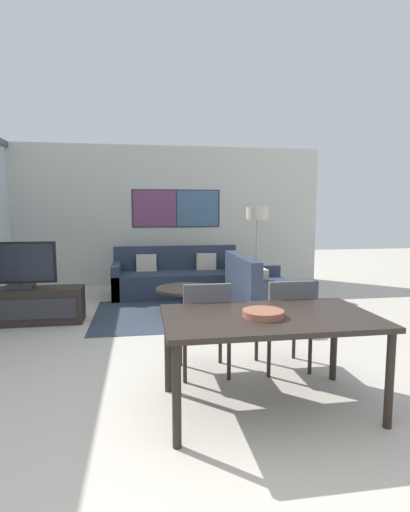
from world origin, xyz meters
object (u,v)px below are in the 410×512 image
television (19,266)px  coffee_table (186,294)px  sofa_main (177,279)px  sofa_side (261,294)px  dining_chair_centre (286,318)px  fruit_bowl (263,313)px  floor_lamp (257,219)px  dining_chair_left (205,322)px  dining_table (269,324)px  tv_console (21,306)px

television → coffee_table: 2.31m
sofa_main → sofa_side: size_ratio=1.43×
sofa_side → dining_chair_centre: dining_chair_centre is taller
fruit_bowl → floor_lamp: bearing=74.2°
coffee_table → floor_lamp: floor_lamp is taller
sofa_side → dining_chair_left: (-1.19, -2.14, 0.24)m
sofa_main → coffee_table: 1.38m
sofa_main → floor_lamp: 1.81m
television → coffee_table: (2.25, 0.18, -0.50)m
dining_table → dining_chair_left: size_ratio=1.82×
television → fruit_bowl: size_ratio=3.06×
tv_console → coffee_table: size_ratio=1.85×
floor_lamp → dining_table: bearing=-105.2°
coffee_table → dining_table: (0.32, -2.91, 0.38)m
television → sofa_main: bearing=34.8°
sofa_side → dining_chair_centre: bearing=169.1°
sofa_main → tv_console: bearing=-145.2°
coffee_table → dining_chair_centre: size_ratio=0.99×
tv_console → television: (0.00, 0.00, 0.55)m
dining_chair_left → floor_lamp: floor_lamp is taller
television → coffee_table: size_ratio=1.09×
dining_chair_centre → coffee_table: bearing=107.5°
sofa_main → dining_chair_left: (-0.07, -3.62, 0.24)m
dining_chair_left → sofa_main: bearing=88.9°
dining_chair_left → dining_chair_centre: bearing=0.2°
television → dining_chair_centre: bearing=-34.8°
coffee_table → dining_table: bearing=-83.8°
dining_chair_centre → dining_chair_left: bearing=-179.8°
coffee_table → dining_chair_left: 2.24m
dining_chair_left → tv_console: bearing=136.6°
television → dining_table: bearing=-46.8°
dining_table → tv_console: bearing=133.2°
coffee_table → fruit_bowl: bearing=-85.1°
dining_table → floor_lamp: (1.13, 4.15, 0.70)m
coffee_table → dining_chair_centre: dining_chair_centre is taller
sofa_side → sofa_main: bearing=37.1°
coffee_table → dining_chair_centre: bearing=-72.5°
television → dining_table: 3.75m
sofa_main → television: bearing=-145.2°
fruit_bowl → floor_lamp: size_ratio=0.20×
dining_table → dining_chair_left: 0.80m
dining_table → dining_chair_left: (-0.39, 0.68, -0.16)m
television → floor_lamp: 3.99m
floor_lamp → dining_chair_centre: bearing=-102.0°
sofa_side → floor_lamp: 1.76m
floor_lamp → dining_chair_left: bearing=-113.5°
television → dining_chair_centre: 3.60m
tv_console → fruit_bowl: size_ratio=5.21×
floor_lamp → television: bearing=-158.9°
tv_console → television: television is taller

